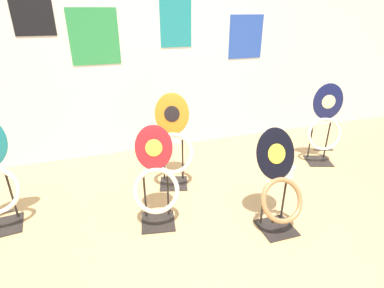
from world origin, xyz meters
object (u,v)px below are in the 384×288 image
at_px(toilet_seat_display_navy_moon, 325,126).
at_px(toilet_seat_display_jazz_black, 279,187).
at_px(toilet_seat_display_crimson_swirl, 156,182).
at_px(toilet_seat_display_orange_sun, 173,144).
at_px(paint_can, 288,172).

height_order(toilet_seat_display_navy_moon, toilet_seat_display_jazz_black, toilet_seat_display_navy_moon).
bearing_deg(toilet_seat_display_navy_moon, toilet_seat_display_crimson_swirl, -166.88).
relative_size(toilet_seat_display_orange_sun, toilet_seat_display_jazz_black, 1.13).
distance_m(toilet_seat_display_orange_sun, toilet_seat_display_crimson_swirl, 0.63).
relative_size(toilet_seat_display_crimson_swirl, toilet_seat_display_jazz_black, 1.02).
relative_size(toilet_seat_display_orange_sun, toilet_seat_display_crimson_swirl, 1.11).
bearing_deg(toilet_seat_display_orange_sun, toilet_seat_display_crimson_swirl, -117.67).
bearing_deg(toilet_seat_display_jazz_black, toilet_seat_display_crimson_swirl, 158.21).
bearing_deg(paint_can, toilet_seat_display_navy_moon, 22.32).
relative_size(toilet_seat_display_orange_sun, paint_can, 5.44).
relative_size(toilet_seat_display_navy_moon, toilet_seat_display_crimson_swirl, 1.11).
bearing_deg(toilet_seat_display_jazz_black, paint_can, 48.01).
distance_m(toilet_seat_display_navy_moon, toilet_seat_display_crimson_swirl, 2.12).
height_order(toilet_seat_display_orange_sun, toilet_seat_display_crimson_swirl, toilet_seat_display_orange_sun).
bearing_deg(paint_can, toilet_seat_display_orange_sun, 164.37).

